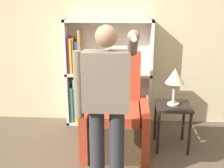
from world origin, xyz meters
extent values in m
cube|color=beige|center=(0.00, 2.03, 1.40)|extent=(8.00, 0.06, 2.80)
cube|color=silver|center=(-0.69, 1.85, 0.82)|extent=(0.04, 0.28, 1.64)
cube|color=silver|center=(0.59, 1.85, 0.82)|extent=(0.04, 0.28, 1.64)
cube|color=silver|center=(-0.05, 1.98, 0.82)|extent=(1.32, 0.01, 1.64)
cube|color=silver|center=(-0.05, 1.85, 0.02)|extent=(1.32, 0.28, 0.04)
cube|color=silver|center=(-0.05, 1.85, 0.82)|extent=(1.32, 0.28, 0.04)
cube|color=silver|center=(-0.05, 1.85, 1.62)|extent=(1.32, 0.28, 0.04)
cube|color=#337070|center=(-0.64, 1.85, 0.33)|extent=(0.05, 0.23, 0.57)
cube|color=#5B99A8|center=(-0.59, 1.85, 0.39)|extent=(0.02, 0.19, 0.71)
cube|color=gold|center=(-0.55, 1.85, 0.41)|extent=(0.05, 0.24, 0.74)
cube|color=white|center=(-0.49, 1.85, 0.31)|extent=(0.06, 0.24, 0.54)
cube|color=black|center=(-0.43, 1.85, 0.40)|extent=(0.05, 0.22, 0.73)
cube|color=purple|center=(-0.65, 1.85, 1.12)|extent=(0.03, 0.20, 0.56)
cube|color=gold|center=(-0.61, 1.85, 1.11)|extent=(0.03, 0.23, 0.53)
cube|color=orange|center=(-0.58, 1.85, 1.11)|extent=(0.03, 0.19, 0.54)
cube|color=#1E47B2|center=(-0.54, 1.85, 1.08)|extent=(0.05, 0.17, 0.48)
cube|color=#9E7A47|center=(-0.48, 1.85, 1.17)|extent=(0.04, 0.22, 0.65)
cube|color=#4C3823|center=(0.11, 1.04, 0.24)|extent=(0.62, 0.76, 0.48)
cube|color=#B23D23|center=(0.11, 1.00, 0.54)|extent=(0.58, 0.64, 0.12)
cube|color=#B23D23|center=(0.11, 1.38, 0.74)|extent=(0.62, 0.16, 1.01)
cube|color=#B23D23|center=(-0.26, 1.04, 0.31)|extent=(0.10, 0.84, 0.63)
cube|color=#B23D23|center=(0.47, 1.04, 0.31)|extent=(0.10, 0.84, 0.63)
cylinder|color=#2D2D33|center=(-0.05, 0.27, 0.44)|extent=(0.15, 0.15, 0.87)
cylinder|color=#2D2D33|center=(0.15, 0.27, 0.44)|extent=(0.15, 0.15, 0.87)
cube|color=#756656|center=(0.05, 0.27, 1.15)|extent=(0.44, 0.24, 0.56)
sphere|color=#997051|center=(0.05, 0.27, 1.56)|extent=(0.20, 0.20, 0.20)
cylinder|color=#756656|center=(-0.21, 0.27, 1.11)|extent=(0.09, 0.09, 0.65)
cylinder|color=#756656|center=(0.29, 0.15, 1.51)|extent=(0.09, 0.28, 0.23)
cylinder|color=#756656|center=(0.29, -0.09, 1.60)|extent=(0.08, 0.27, 0.10)
sphere|color=#997051|center=(0.29, -0.22, 1.62)|extent=(0.09, 0.09, 0.09)
cylinder|color=white|center=(0.29, -0.31, 1.62)|extent=(0.04, 0.15, 0.04)
cube|color=black|center=(0.84, 1.15, 0.59)|extent=(0.44, 0.44, 0.04)
cylinder|color=black|center=(0.64, 0.96, 0.28)|extent=(0.04, 0.04, 0.57)
cylinder|color=black|center=(1.03, 0.96, 0.28)|extent=(0.04, 0.04, 0.57)
cylinder|color=black|center=(0.64, 1.34, 0.28)|extent=(0.04, 0.04, 0.57)
cylinder|color=black|center=(1.03, 1.34, 0.28)|extent=(0.04, 0.04, 0.57)
cylinder|color=#B7B2A8|center=(0.84, 1.15, 0.62)|extent=(0.15, 0.15, 0.02)
cylinder|color=#B7B2A8|center=(0.84, 1.15, 0.76)|extent=(0.04, 0.04, 0.26)
cone|color=beige|center=(0.84, 1.15, 0.99)|extent=(0.24, 0.24, 0.19)
camera|label=1|loc=(0.25, -2.06, 1.81)|focal=42.00mm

